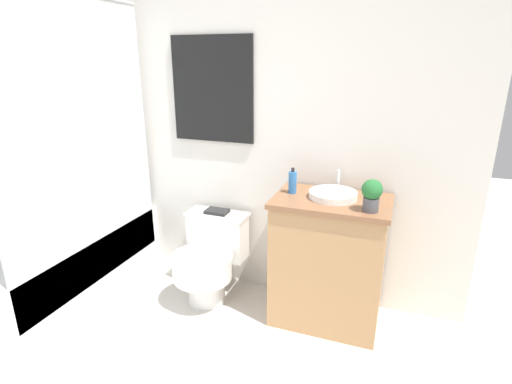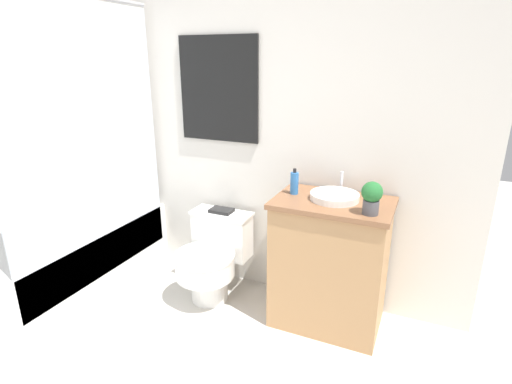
% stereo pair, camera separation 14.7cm
% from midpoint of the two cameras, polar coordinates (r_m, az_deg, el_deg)
% --- Properties ---
extents(wall_back, '(3.47, 0.07, 2.50)m').
position_cam_midpoint_polar(wall_back, '(2.84, -7.32, 10.88)').
color(wall_back, silver).
rests_on(wall_back, ground_plane).
extents(shower_area, '(0.70, 1.35, 1.98)m').
position_cam_midpoint_polar(shower_area, '(3.12, -27.31, -8.86)').
color(shower_area, white).
rests_on(shower_area, ground_plane).
extents(toilet, '(0.44, 0.55, 0.59)m').
position_cam_midpoint_polar(toilet, '(2.84, -8.17, -9.37)').
color(toilet, white).
rests_on(toilet, ground_plane).
extents(vanity, '(0.69, 0.46, 0.83)m').
position_cam_midpoint_polar(vanity, '(2.57, 8.64, -9.75)').
color(vanity, '#AD7F51').
rests_on(vanity, ground_plane).
extents(sink, '(0.29, 0.32, 0.13)m').
position_cam_midpoint_polar(sink, '(2.42, 9.25, -0.36)').
color(sink, white).
rests_on(sink, vanity).
extents(soap_bottle, '(0.05, 0.05, 0.16)m').
position_cam_midpoint_polar(soap_bottle, '(2.46, 3.53, 1.40)').
color(soap_bottle, '#2D6BB2').
rests_on(soap_bottle, vanity).
extents(potted_plant, '(0.11, 0.11, 0.18)m').
position_cam_midpoint_polar(potted_plant, '(2.22, 14.40, -0.29)').
color(potted_plant, '#4C4C51').
rests_on(potted_plant, vanity).
extents(book_on_tank, '(0.16, 0.11, 0.02)m').
position_cam_midpoint_polar(book_on_tank, '(2.84, -7.07, -2.78)').
color(book_on_tank, black).
rests_on(book_on_tank, toilet).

